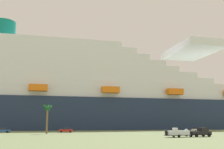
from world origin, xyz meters
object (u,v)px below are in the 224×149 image
Objects in this scene: pickup_truck at (200,132)px; small_boat_on_trailer at (180,133)px; parked_car_red_hatchback at (66,130)px; parked_car_blue_suv at (3,130)px; cruise_ship at (68,95)px; parked_car_white_van at (198,130)px; palm_tree at (47,111)px.

pickup_truck is 6.00m from small_boat_on_trailer.
parked_car_blue_suv is (-20.61, 2.20, 0.00)m from parked_car_red_hatchback.
cruise_ship is 57.83× the size of parked_car_white_van.
pickup_truck is 47.62m from parked_car_red_hatchback.
pickup_truck reaches higher than small_boat_on_trailer.
pickup_truck is at bearing -74.46° from cruise_ship.
parked_car_white_van is at bearing 52.83° from small_boat_on_trailer.
parked_car_blue_suv is (-13.77, 12.86, -6.09)m from palm_tree.
parked_car_white_van is (20.94, 34.53, -0.21)m from pickup_truck.
parked_car_red_hatchback is (6.84, 10.66, -6.09)m from palm_tree.
small_boat_on_trailer is 44.48m from parked_car_white_van.
small_boat_on_trailer is at bearing -78.53° from cruise_ship.
cruise_ship is at bearing 77.43° from palm_tree.
palm_tree reaches higher than small_boat_on_trailer.
palm_tree reaches higher than parked_car_blue_suv.
parked_car_white_van is (26.87, 35.44, -0.13)m from small_boat_on_trailer.
pickup_truck is 0.76× the size of small_boat_on_trailer.
parked_car_blue_suv is at bearing -122.40° from cruise_ship.
parked_car_red_hatchback is 1.00× the size of parked_car_white_van.
parked_car_white_van is (48.60, -4.23, -0.00)m from parked_car_red_hatchback.
parked_car_red_hatchback and parked_car_blue_suv have the same top height.
parked_car_white_van is (55.44, 6.43, -6.09)m from palm_tree.
cruise_ship is 55.20× the size of parked_car_blue_suv.
cruise_ship reaches higher than pickup_truck.
cruise_ship is 35.65× the size of small_boat_on_trailer.
palm_tree is at bearing -102.57° from cruise_ship.
pickup_truck is at bearing 8.72° from small_boat_on_trailer.
palm_tree is at bearing -122.70° from parked_car_red_hatchback.
parked_car_white_van and parked_car_blue_suv have the same top height.
palm_tree is at bearing -43.04° from parked_car_blue_suv.
small_boat_on_trailer reaches higher than parked_car_blue_suv.
cruise_ship is 65.96m from parked_car_white_van.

